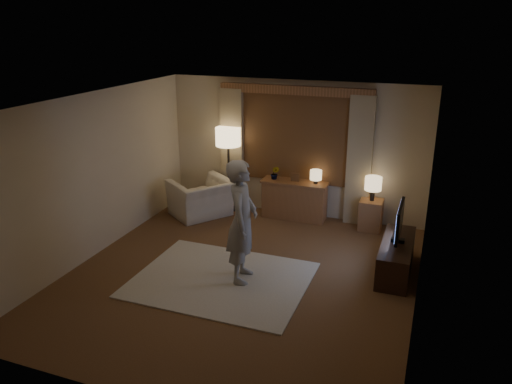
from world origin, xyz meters
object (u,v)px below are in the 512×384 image
at_px(armchair, 201,198).
at_px(tv_stand, 396,257).
at_px(side_table, 371,215).
at_px(person, 242,222).
at_px(sideboard, 294,201).

distance_m(armchair, tv_stand, 3.93).
xyz_separation_m(side_table, person, (-1.49, -2.54, 0.65)).
bearing_deg(side_table, person, -120.32).
height_order(sideboard, armchair, armchair).
bearing_deg(person, tv_stand, -74.70).
height_order(sideboard, tv_stand, sideboard).
height_order(tv_stand, person, person).
bearing_deg(sideboard, tv_stand, -37.37).
bearing_deg(sideboard, armchair, -163.67).
bearing_deg(sideboard, person, -90.65).
height_order(armchair, tv_stand, armchair).
bearing_deg(side_table, tv_stand, -68.51).
distance_m(armchair, side_table, 3.22).
distance_m(sideboard, armchair, 1.80).
xyz_separation_m(sideboard, armchair, (-1.73, -0.51, 0.01)).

